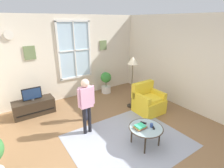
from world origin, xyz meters
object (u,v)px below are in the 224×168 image
object	(u,v)px
person_red_shirt	(87,97)
armchair	(148,102)
television	(32,94)
cup	(152,125)
remote_near_cup	(143,123)
book_stack	(140,127)
remote_near_books	(153,127)
potted_plant_by_window	(106,82)
floor_lamp	(133,66)
coffee_table	(146,128)
person_pink_shirt	(86,100)
tv_stand	(34,107)

from	to	relation	value
person_red_shirt	armchair	bearing A→B (deg)	-18.95
television	cup	bearing A→B (deg)	-57.07
remote_near_cup	book_stack	bearing A→B (deg)	-152.06
remote_near_books	book_stack	bearing A→B (deg)	148.75
remote_near_cup	armchair	bearing A→B (deg)	40.44
book_stack	potted_plant_by_window	distance (m)	3.12
remote_near_cup	television	bearing A→B (deg)	124.31
television	floor_lamp	bearing A→B (deg)	-24.35
coffee_table	potted_plant_by_window	bearing A→B (deg)	73.83
coffee_table	remote_near_cup	bearing A→B (deg)	66.28
book_stack	person_pink_shirt	world-z (taller)	person_pink_shirt
coffee_table	book_stack	bearing A→B (deg)	158.45
armchair	coffee_table	size ratio (longest dim) A/B	1.16
tv_stand	coffee_table	world-z (taller)	tv_stand
coffee_table	floor_lamp	xyz separation A→B (m)	(0.93, 1.59, 0.93)
remote_near_books	person_red_shirt	size ratio (longest dim) A/B	0.13
armchair	floor_lamp	world-z (taller)	floor_lamp
television	armchair	size ratio (longest dim) A/B	0.60
floor_lamp	potted_plant_by_window	bearing A→B (deg)	92.52
book_stack	floor_lamp	distance (m)	2.07
coffee_table	floor_lamp	distance (m)	2.07
remote_near_books	remote_near_cup	bearing A→B (deg)	100.93
tv_stand	television	distance (m)	0.42
coffee_table	person_pink_shirt	xyz separation A→B (m)	(-0.86, 1.11, 0.46)
tv_stand	armchair	xyz separation A→B (m)	(2.87, -1.75, 0.10)
book_stack	cup	xyz separation A→B (m)	(0.24, -0.10, 0.01)
person_red_shirt	potted_plant_by_window	world-z (taller)	person_red_shirt
tv_stand	armchair	distance (m)	3.36
person_red_shirt	floor_lamp	xyz separation A→B (m)	(1.51, -0.05, 0.66)
person_pink_shirt	potted_plant_by_window	xyz separation A→B (m)	(1.73, 1.89, -0.43)
tv_stand	cup	bearing A→B (deg)	-57.10
remote_near_books	person_pink_shirt	bearing A→B (deg)	128.98
cup	potted_plant_by_window	size ratio (longest dim) A/B	0.11
book_stack	cup	bearing A→B (deg)	-23.91
television	remote_near_books	world-z (taller)	television
book_stack	person_red_shirt	xyz separation A→B (m)	(-0.45, 1.59, 0.21)
tv_stand	remote_near_books	distance (m)	3.46
book_stack	floor_lamp	bearing A→B (deg)	55.51
television	remote_near_cup	size ratio (longest dim) A/B	3.72
potted_plant_by_window	book_stack	bearing A→B (deg)	-108.66
book_stack	floor_lamp	world-z (taller)	floor_lamp
cup	tv_stand	bearing A→B (deg)	122.90
person_red_shirt	potted_plant_by_window	xyz separation A→B (m)	(1.45, 1.37, -0.24)
book_stack	person_red_shirt	bearing A→B (deg)	105.81
tv_stand	potted_plant_by_window	xyz separation A→B (m)	(2.61, 0.20, 0.22)
coffee_table	book_stack	distance (m)	0.15
tv_stand	remote_near_cup	size ratio (longest dim) A/B	8.00
television	person_pink_shirt	size ratio (longest dim) A/B	0.37
remote_near_cup	person_red_shirt	bearing A→B (deg)	113.41
tv_stand	potted_plant_by_window	distance (m)	2.63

